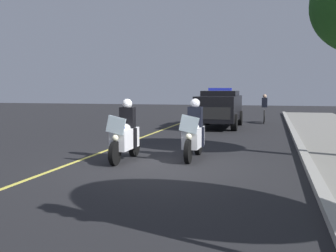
{
  "coord_description": "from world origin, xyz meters",
  "views": [
    {
      "loc": [
        9.88,
        2.97,
        1.99
      ],
      "look_at": [
        -1.41,
        0.0,
        0.9
      ],
      "focal_mm": 42.4,
      "sensor_mm": 36.0,
      "label": 1
    }
  ],
  "objects_px": {
    "police_motorcycle_lead_right": "(194,134)",
    "cyclist_background": "(264,109)",
    "police_suv": "(220,107)",
    "police_motorcycle_lead_left": "(125,136)"
  },
  "relations": [
    {
      "from": "police_motorcycle_lead_left",
      "to": "police_suv",
      "type": "relative_size",
      "value": 0.44
    },
    {
      "from": "police_suv",
      "to": "cyclist_background",
      "type": "height_order",
      "value": "police_suv"
    },
    {
      "from": "police_motorcycle_lead_right",
      "to": "cyclist_background",
      "type": "relative_size",
      "value": 1.22
    },
    {
      "from": "police_motorcycle_lead_left",
      "to": "police_motorcycle_lead_right",
      "type": "relative_size",
      "value": 1.0
    },
    {
      "from": "police_motorcycle_lead_right",
      "to": "police_suv",
      "type": "distance_m",
      "value": 9.56
    },
    {
      "from": "police_motorcycle_lead_left",
      "to": "cyclist_background",
      "type": "bearing_deg",
      "value": 165.69
    },
    {
      "from": "police_motorcycle_lead_right",
      "to": "cyclist_background",
      "type": "xyz_separation_m",
      "value": [
        -12.93,
        1.71,
        0.14
      ]
    },
    {
      "from": "police_suv",
      "to": "cyclist_background",
      "type": "relative_size",
      "value": 2.79
    },
    {
      "from": "police_motorcycle_lead_right",
      "to": "police_suv",
      "type": "height_order",
      "value": "police_suv"
    },
    {
      "from": "police_motorcycle_lead_right",
      "to": "cyclist_background",
      "type": "distance_m",
      "value": 13.04
    }
  ]
}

